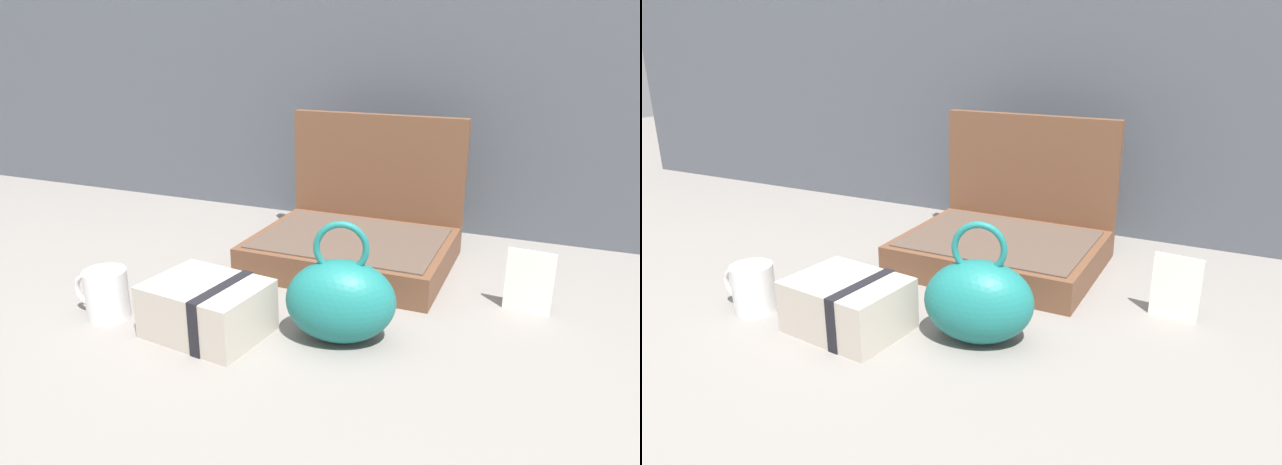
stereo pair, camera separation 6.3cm
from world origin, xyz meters
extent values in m
plane|color=slate|center=(0.00, 0.00, 0.00)|extent=(6.00, 6.00, 0.00)
cube|color=brown|center=(-0.05, 0.22, 0.03)|extent=(0.42, 0.32, 0.07)
cube|color=#4C3D33|center=(-0.05, 0.22, 0.07)|extent=(0.39, 0.29, 0.00)
cube|color=brown|center=(-0.05, 0.39, 0.16)|extent=(0.42, 0.02, 0.32)
ellipsoid|color=#196B66|center=(0.04, -0.10, 0.07)|extent=(0.21, 0.16, 0.14)
torus|color=#196B66|center=(0.04, -0.10, 0.17)|extent=(0.09, 0.03, 0.09)
cube|color=#B2A899|center=(-0.18, -0.16, 0.05)|extent=(0.21, 0.17, 0.09)
cube|color=black|center=(-0.14, -0.16, 0.05)|extent=(0.04, 0.15, 0.10)
cylinder|color=silver|center=(-0.38, -0.18, 0.05)|extent=(0.08, 0.08, 0.09)
torus|color=silver|center=(-0.42, -0.18, 0.05)|extent=(0.06, 0.01, 0.06)
cube|color=white|center=(0.33, 0.14, 0.06)|extent=(0.08, 0.01, 0.12)
camera|label=1|loc=(0.35, -0.91, 0.49)|focal=32.35mm
camera|label=2|loc=(0.40, -0.88, 0.49)|focal=32.35mm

